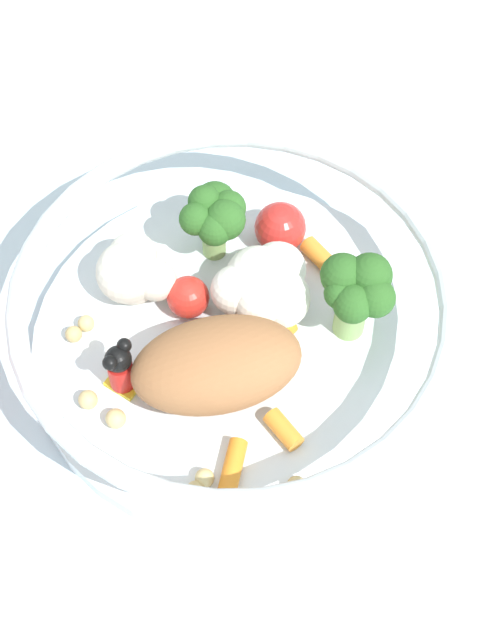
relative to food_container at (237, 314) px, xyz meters
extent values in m
plane|color=silver|center=(-0.02, 0.00, -0.03)|extent=(2.40, 2.40, 0.00)
cylinder|color=white|center=(0.00, 0.00, -0.03)|extent=(0.23, 0.23, 0.01)
torus|color=white|center=(0.00, 0.00, 0.02)|extent=(0.24, 0.24, 0.01)
ellipsoid|color=#9E663D|center=(0.03, -0.01, 0.00)|extent=(0.08, 0.10, 0.05)
cylinder|color=#8EB766|center=(-0.01, 0.06, -0.01)|extent=(0.02, 0.02, 0.03)
sphere|color=#2D6023|center=(0.00, 0.06, 0.02)|extent=(0.02, 0.02, 0.02)
sphere|color=#2D6023|center=(0.00, 0.07, 0.02)|extent=(0.02, 0.02, 0.02)
sphere|color=#2D6023|center=(-0.01, 0.07, 0.02)|extent=(0.02, 0.02, 0.02)
sphere|color=#2D6023|center=(-0.02, 0.06, 0.02)|extent=(0.02, 0.02, 0.02)
sphere|color=#2D6023|center=(-0.01, 0.06, 0.02)|extent=(0.02, 0.02, 0.02)
sphere|color=#2D6023|center=(-0.01, 0.05, 0.02)|extent=(0.02, 0.02, 0.02)
cylinder|color=#8EB766|center=(-0.06, -0.02, -0.01)|extent=(0.01, 0.01, 0.02)
sphere|color=#2D6023|center=(-0.05, -0.02, 0.01)|extent=(0.02, 0.02, 0.02)
sphere|color=#2D6023|center=(-0.05, -0.01, 0.02)|extent=(0.02, 0.02, 0.02)
sphere|color=#2D6023|center=(-0.06, -0.01, 0.02)|extent=(0.02, 0.02, 0.02)
sphere|color=#2D6023|center=(-0.07, -0.02, 0.01)|extent=(0.03, 0.03, 0.03)
sphere|color=#2D6023|center=(-0.06, -0.02, 0.02)|extent=(0.02, 0.02, 0.02)
sphere|color=#2D6023|center=(-0.05, -0.03, 0.02)|extent=(0.02, 0.02, 0.02)
sphere|color=silver|center=(-0.02, -0.06, -0.01)|extent=(0.03, 0.03, 0.03)
sphere|color=silver|center=(-0.02, -0.05, 0.00)|extent=(0.02, 0.02, 0.02)
sphere|color=silver|center=(-0.04, -0.06, 0.00)|extent=(0.03, 0.03, 0.03)
sphere|color=silver|center=(-0.02, -0.06, 0.00)|extent=(0.04, 0.04, 0.04)
sphere|color=white|center=(-0.01, 0.01, 0.00)|extent=(0.03, 0.03, 0.03)
sphere|color=white|center=(-0.02, 0.02, 0.00)|extent=(0.04, 0.04, 0.04)
sphere|color=white|center=(-0.03, 0.02, 0.00)|extent=(0.03, 0.03, 0.03)
sphere|color=white|center=(-0.02, 0.01, 0.00)|extent=(0.04, 0.04, 0.04)
sphere|color=white|center=(-0.03, 0.00, -0.01)|extent=(0.03, 0.03, 0.03)
sphere|color=white|center=(-0.01, 0.00, 0.00)|extent=(0.03, 0.03, 0.03)
cube|color=yellow|center=(0.04, -0.06, -0.02)|extent=(0.02, 0.02, 0.00)
cylinder|color=red|center=(0.04, -0.06, -0.01)|extent=(0.02, 0.02, 0.02)
sphere|color=black|center=(0.04, -0.06, 0.01)|extent=(0.01, 0.01, 0.01)
sphere|color=black|center=(0.03, -0.06, 0.01)|extent=(0.01, 0.01, 0.01)
sphere|color=black|center=(0.04, -0.06, 0.01)|extent=(0.01, 0.01, 0.01)
cylinder|color=orange|center=(-0.05, 0.05, -0.02)|extent=(0.03, 0.03, 0.01)
cylinder|color=orange|center=(0.06, 0.03, -0.02)|extent=(0.02, 0.02, 0.01)
cylinder|color=orange|center=(0.00, 0.02, -0.02)|extent=(0.03, 0.02, 0.01)
cylinder|color=orange|center=(0.08, 0.00, -0.02)|extent=(0.03, 0.01, 0.01)
sphere|color=red|center=(-0.01, -0.03, -0.01)|extent=(0.02, 0.02, 0.02)
sphere|color=red|center=(-0.07, 0.02, -0.01)|extent=(0.03, 0.03, 0.03)
sphere|color=#D1B775|center=(0.05, -0.08, -0.02)|extent=(0.01, 0.01, 0.01)
sphere|color=#D1B775|center=(0.00, -0.03, -0.02)|extent=(0.01, 0.01, 0.01)
sphere|color=tan|center=(0.01, -0.09, -0.02)|extent=(0.01, 0.01, 0.01)
sphere|color=#D1B775|center=(0.09, -0.01, -0.02)|extent=(0.01, 0.01, 0.01)
sphere|color=tan|center=(-0.05, -0.06, -0.02)|extent=(0.01, 0.01, 0.01)
sphere|color=#D1B775|center=(0.00, -0.09, -0.02)|extent=(0.01, 0.01, 0.01)
sphere|color=#D1B775|center=(0.09, 0.04, -0.02)|extent=(0.01, 0.01, 0.01)
sphere|color=#D1B775|center=(-0.05, 0.08, -0.02)|extent=(0.01, 0.01, 0.01)
sphere|color=#D1B775|center=(0.06, -0.06, -0.02)|extent=(0.01, 0.01, 0.01)
sphere|color=#D1B775|center=(-0.05, 0.06, -0.02)|extent=(0.01, 0.01, 0.01)
sphere|color=#D1B775|center=(0.10, -0.01, -0.02)|extent=(0.01, 0.01, 0.01)
camera|label=1|loc=(0.29, 0.02, 0.45)|focal=54.75mm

